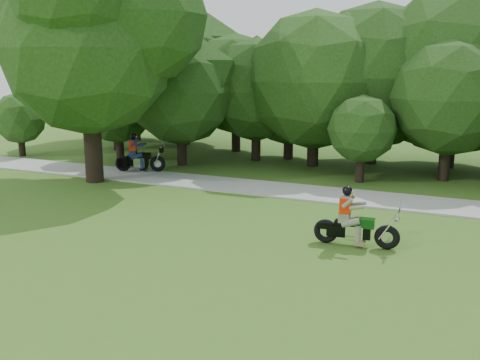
% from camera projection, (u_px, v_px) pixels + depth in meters
% --- Properties ---
extents(ground, '(100.00, 100.00, 0.00)m').
position_uv_depth(ground, '(303.00, 290.00, 10.79)').
color(ground, '#3D661D').
rests_on(ground, ground).
extents(walkway, '(60.00, 2.20, 0.06)m').
position_uv_depth(walkway, '(375.00, 199.00, 17.92)').
color(walkway, gray).
rests_on(walkway, ground).
extents(tree_line, '(39.57, 11.97, 7.83)m').
position_uv_depth(tree_line, '(411.00, 83.00, 23.06)').
color(tree_line, black).
rests_on(tree_line, ground).
extents(big_tree_west, '(8.64, 6.56, 9.96)m').
position_uv_depth(big_tree_west, '(92.00, 29.00, 19.89)').
color(big_tree_west, black).
rests_on(big_tree_west, ground).
extents(chopper_motorcycle, '(2.14, 0.60, 1.53)m').
position_uv_depth(chopper_motorcycle, '(352.00, 224.00, 13.32)').
color(chopper_motorcycle, black).
rests_on(chopper_motorcycle, ground).
extents(touring_motorcycle, '(2.03, 1.22, 1.62)m').
position_uv_depth(touring_motorcycle, '(137.00, 157.00, 22.34)').
color(touring_motorcycle, black).
rests_on(touring_motorcycle, walkway).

